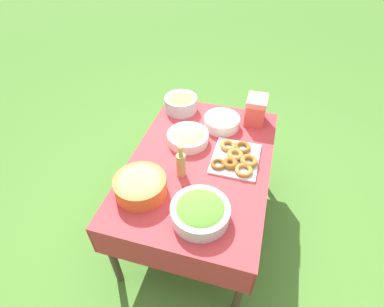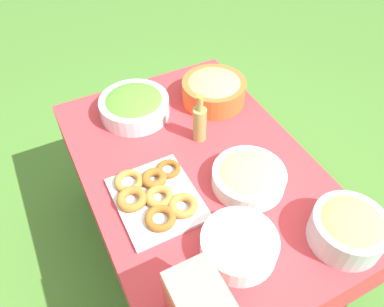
# 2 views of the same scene
# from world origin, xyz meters

# --- Properties ---
(ground_plane) EXTENTS (14.00, 14.00, 0.00)m
(ground_plane) POSITION_xyz_m (0.00, 0.00, 0.00)
(ground_plane) COLOR #477A2D
(picnic_table) EXTENTS (1.39, 0.94, 0.68)m
(picnic_table) POSITION_xyz_m (0.00, 0.00, 0.60)
(picnic_table) COLOR #B73338
(picnic_table) RESTS_ON ground_plane
(salad_bowl) EXTENTS (0.33, 0.33, 0.11)m
(salad_bowl) POSITION_xyz_m (-0.45, -0.12, 0.74)
(salad_bowl) COLOR silver
(salad_bowl) RESTS_ON picnic_table
(pasta_bowl) EXTENTS (0.30, 0.30, 0.09)m
(pasta_bowl) POSITION_xyz_m (0.17, 0.14, 0.73)
(pasta_bowl) COLOR silver
(pasta_bowl) RESTS_ON picnic_table
(donut_platter) EXTENTS (0.38, 0.34, 0.05)m
(donut_platter) POSITION_xyz_m (0.07, -0.23, 0.70)
(donut_platter) COLOR silver
(donut_platter) RESTS_ON picnic_table
(plate_stack) EXTENTS (0.27, 0.27, 0.08)m
(plate_stack) POSITION_xyz_m (0.41, -0.06, 0.72)
(plate_stack) COLOR white
(plate_stack) RESTS_ON picnic_table
(olive_oil_bottle) EXTENTS (0.06, 0.06, 0.24)m
(olive_oil_bottle) POSITION_xyz_m (-0.16, 0.08, 0.78)
(olive_oil_bottle) COLOR #998E4C
(olive_oil_bottle) RESTS_ON picnic_table
(bread_bowl) EXTENTS (0.32, 0.32, 0.13)m
(bread_bowl) POSITION_xyz_m (-0.37, 0.28, 0.75)
(bread_bowl) COLOR #E05B28
(bread_bowl) RESTS_ON picnic_table
(fruit_bowl) EXTENTS (0.26, 0.26, 0.14)m
(fruit_bowl) POSITION_xyz_m (0.54, 0.31, 0.75)
(fruit_bowl) COLOR #B2B7BC
(fruit_bowl) RESTS_ON picnic_table
(cooler_box) EXTENTS (0.19, 0.15, 0.21)m
(cooler_box) POSITION_xyz_m (0.55, -0.30, 0.79)
(cooler_box) COLOR #E04C42
(cooler_box) RESTS_ON picnic_table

